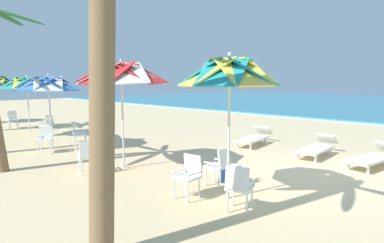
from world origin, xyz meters
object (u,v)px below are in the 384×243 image
at_px(plastic_chair_4, 45,138).
at_px(sun_lounger_1, 317,147).
at_px(cooler_box, 234,175).
at_px(plastic_chair_6, 47,124).
at_px(beach_umbrella_2, 49,84).
at_px(beach_umbrella_3, 27,84).
at_px(sun_lounger_0, 374,157).
at_px(plastic_chair_3, 88,155).
at_px(plastic_chair_5, 78,133).
at_px(sun_lounger_2, 254,137).
at_px(palm_tree_1, 100,38).
at_px(plastic_chair_7, 13,118).
at_px(beach_umbrella_1, 121,74).
at_px(beach_umbrella_0, 230,74).
at_px(plastic_chair_2, 239,185).
at_px(plastic_chair_0, 219,164).
at_px(plastic_chair_1, 189,174).

bearing_deg(plastic_chair_4, sun_lounger_1, 41.08).
bearing_deg(cooler_box, plastic_chair_6, -177.91).
relative_size(beach_umbrella_2, sun_lounger_1, 1.18).
relative_size(beach_umbrella_3, sun_lounger_0, 1.17).
bearing_deg(plastic_chair_3, plastic_chair_5, 157.38).
bearing_deg(sun_lounger_0, sun_lounger_2, 175.75).
bearing_deg(sun_lounger_2, plastic_chair_6, -149.14).
xyz_separation_m(beach_umbrella_2, cooler_box, (6.61, 1.43, -2.02)).
xyz_separation_m(plastic_chair_5, palm_tree_1, (7.12, -3.10, 2.36)).
distance_m(plastic_chair_6, cooler_box, 9.68).
distance_m(sun_lounger_1, palm_tree_1, 8.10).
bearing_deg(sun_lounger_0, plastic_chair_4, -145.95).
distance_m(plastic_chair_7, sun_lounger_2, 11.95).
relative_size(plastic_chair_3, sun_lounger_2, 0.39).
distance_m(beach_umbrella_1, beach_umbrella_3, 6.97).
xyz_separation_m(beach_umbrella_0, plastic_chair_3, (-3.57, -1.11, -1.96)).
bearing_deg(beach_umbrella_2, plastic_chair_4, -48.90).
distance_m(plastic_chair_2, plastic_chair_3, 4.19).
height_order(plastic_chair_4, plastic_chair_7, same).
bearing_deg(plastic_chair_2, plastic_chair_0, 143.28).
bearing_deg(plastic_chair_2, cooler_box, 130.09).
bearing_deg(cooler_box, plastic_chair_5, -175.15).
bearing_deg(beach_umbrella_1, plastic_chair_7, 178.10).
relative_size(beach_umbrella_2, plastic_chair_5, 2.97).
distance_m(beach_umbrella_2, plastic_chair_6, 3.67).
distance_m(plastic_chair_1, beach_umbrella_1, 3.46).
bearing_deg(beach_umbrella_3, plastic_chair_7, 174.22).
xyz_separation_m(plastic_chair_7, palm_tree_1, (13.75, -2.96, 2.36)).
bearing_deg(beach_umbrella_3, beach_umbrella_1, -0.09).
height_order(plastic_chair_0, beach_umbrella_3, beach_umbrella_3).
distance_m(beach_umbrella_0, plastic_chair_1, 2.11).
bearing_deg(plastic_chair_2, plastic_chair_7, 177.71).
bearing_deg(plastic_chair_4, beach_umbrella_0, 7.30).
height_order(plastic_chair_2, sun_lounger_2, plastic_chair_2).
relative_size(plastic_chair_3, plastic_chair_7, 1.00).
bearing_deg(palm_tree_1, sun_lounger_0, 80.73).
xyz_separation_m(plastic_chair_0, plastic_chair_7, (-12.98, -0.31, 0.00)).
distance_m(sun_lounger_0, cooler_box, 4.27).
distance_m(plastic_chair_2, plastic_chair_6, 10.76).
xyz_separation_m(beach_umbrella_1, cooler_box, (2.89, 1.03, -2.30)).
bearing_deg(sun_lounger_2, plastic_chair_5, -132.59).
bearing_deg(plastic_chair_2, beach_umbrella_2, -178.73).
relative_size(plastic_chair_5, plastic_chair_6, 1.00).
bearing_deg(plastic_chair_0, sun_lounger_1, 85.46).
relative_size(beach_umbrella_2, cooler_box, 5.14).
height_order(sun_lounger_2, cooler_box, sun_lounger_2).
height_order(plastic_chair_1, beach_umbrella_2, beach_umbrella_2).
height_order(plastic_chair_0, plastic_chair_2, same).
distance_m(plastic_chair_4, beach_umbrella_3, 3.97).
bearing_deg(sun_lounger_2, sun_lounger_1, -2.93).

